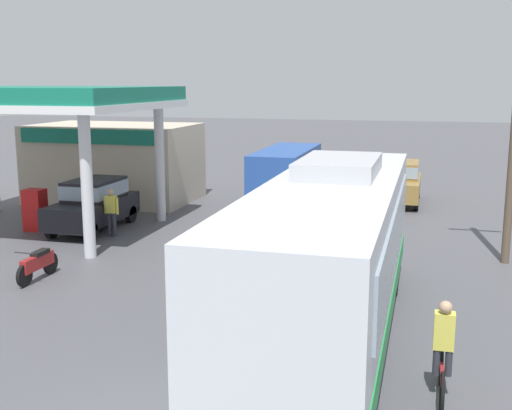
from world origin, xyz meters
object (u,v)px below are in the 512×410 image
at_px(motorcycle_parked_forecourt, 38,264).
at_px(pedestrian_near_pump, 111,210).
at_px(car_trailing_behind_bus, 400,180).
at_px(coach_bus_main, 330,259).
at_px(minibus_opposing_lane, 286,172).
at_px(car_at_pump, 93,202).
at_px(cyclist_on_shoulder, 443,354).

distance_m(motorcycle_parked_forecourt, pedestrian_near_pump, 5.08).
bearing_deg(motorcycle_parked_forecourt, car_trailing_behind_bus, 57.46).
distance_m(coach_bus_main, minibus_opposing_lane, 14.52).
bearing_deg(coach_bus_main, car_at_pump, 141.49).
height_order(car_at_pump, minibus_opposing_lane, minibus_opposing_lane).
bearing_deg(cyclist_on_shoulder, car_at_pump, 140.84).
bearing_deg(pedestrian_near_pump, motorcycle_parked_forecourt, -85.06).
xyz_separation_m(motorcycle_parked_forecourt, pedestrian_near_pump, (-0.44, 5.04, 0.49)).
distance_m(coach_bus_main, car_trailing_behind_bus, 15.94).
bearing_deg(pedestrian_near_pump, minibus_opposing_lane, 56.29).
distance_m(coach_bus_main, cyclist_on_shoulder, 3.14).
height_order(minibus_opposing_lane, motorcycle_parked_forecourt, minibus_opposing_lane).
distance_m(cyclist_on_shoulder, car_trailing_behind_bus, 17.98).
bearing_deg(car_at_pump, minibus_opposing_lane, 47.25).
relative_size(motorcycle_parked_forecourt, car_trailing_behind_bus, 0.43).
distance_m(car_at_pump, car_trailing_behind_bus, 13.24).
relative_size(coach_bus_main, car_at_pump, 2.63).
xyz_separation_m(minibus_opposing_lane, cyclist_on_shoulder, (6.25, -15.95, -0.69)).
xyz_separation_m(coach_bus_main, cyclist_on_shoulder, (2.23, -2.00, -0.94)).
relative_size(cyclist_on_shoulder, motorcycle_parked_forecourt, 1.01).
distance_m(minibus_opposing_lane, car_trailing_behind_bus, 5.12).
relative_size(coach_bus_main, car_trailing_behind_bus, 2.63).
relative_size(motorcycle_parked_forecourt, pedestrian_near_pump, 1.08).
bearing_deg(minibus_opposing_lane, car_at_pump, -132.75).
bearing_deg(car_at_pump, coach_bus_main, -38.51).
bearing_deg(car_trailing_behind_bus, motorcycle_parked_forecourt, -122.54).
xyz_separation_m(minibus_opposing_lane, pedestrian_near_pump, (-4.63, -6.94, -0.54)).
relative_size(car_at_pump, car_trailing_behind_bus, 1.00).
bearing_deg(car_trailing_behind_bus, pedestrian_near_pump, -136.34).
height_order(coach_bus_main, car_trailing_behind_bus, coach_bus_main).
bearing_deg(pedestrian_near_pump, cyclist_on_shoulder, -39.62).
bearing_deg(cyclist_on_shoulder, pedestrian_near_pump, 140.38).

